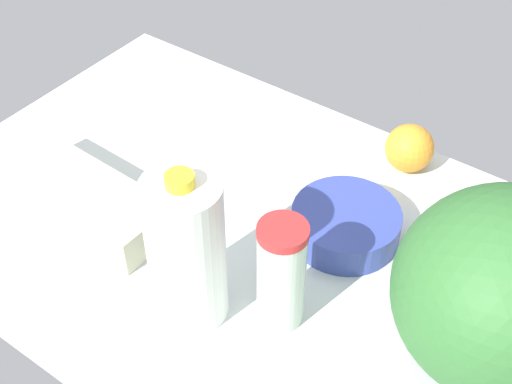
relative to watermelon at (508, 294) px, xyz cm
name	(u,v)px	position (x,y,z in cm)	size (l,w,h in cm)	color
countertop	(256,241)	(40.78, -0.07, -15.58)	(120.00, 76.00, 3.00)	silver
watermelon	(508,294)	(0.00, 0.00, 0.00)	(30.69, 30.69, 28.16)	#2E652D
egg_carton	(83,197)	(68.41, 12.65, -10.65)	(33.14, 11.94, 6.86)	beige
tumbler_cup	(281,274)	(28.04, 11.39, -4.56)	(7.28, 7.28, 18.96)	beige
mixing_bowl	(345,224)	(28.62, -8.67, -11.29)	(18.22, 18.22, 5.58)	#334296
milk_jug	(186,251)	(39.80, 18.08, -1.29)	(11.31, 11.31, 27.15)	white
orange_beside_bowl	(409,148)	(28.36, -30.87, -9.58)	(8.99, 8.99, 8.99)	orange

